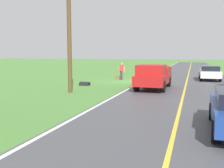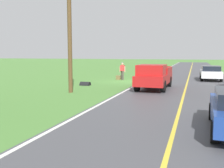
{
  "view_description": "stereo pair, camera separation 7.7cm",
  "coord_description": "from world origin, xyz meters",
  "px_view_note": "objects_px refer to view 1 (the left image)",
  "views": [
    {
      "loc": [
        -5.85,
        23.66,
        2.57
      ],
      "look_at": [
        -1.96,
        11.2,
        1.06
      ],
      "focal_mm": 41.69,
      "sensor_mm": 36.0,
      "label": 1
    },
    {
      "loc": [
        -5.92,
        23.64,
        2.57
      ],
      "look_at": [
        -1.96,
        11.2,
        1.06
      ],
      "focal_mm": 41.69,
      "sensor_mm": 36.0,
      "label": 2
    }
  ],
  "objects_px": {
    "pickup_truck_passing": "(153,76)",
    "sedan_near_oncoming": "(210,72)",
    "suitcase_carried": "(118,78)",
    "hitchhiker_walking": "(122,70)",
    "utility_pole_roadside": "(69,33)"
  },
  "relations": [
    {
      "from": "pickup_truck_passing",
      "to": "sedan_near_oncoming",
      "type": "xyz_separation_m",
      "value": [
        -4.34,
        -8.25,
        -0.21
      ]
    },
    {
      "from": "pickup_truck_passing",
      "to": "sedan_near_oncoming",
      "type": "bearing_deg",
      "value": -117.74
    },
    {
      "from": "suitcase_carried",
      "to": "utility_pole_roadside",
      "type": "xyz_separation_m",
      "value": [
        0.61,
        9.29,
        3.69
      ]
    },
    {
      "from": "sedan_near_oncoming",
      "to": "suitcase_carried",
      "type": "bearing_deg",
      "value": 14.79
    },
    {
      "from": "pickup_truck_passing",
      "to": "sedan_near_oncoming",
      "type": "height_order",
      "value": "pickup_truck_passing"
    },
    {
      "from": "hitchhiker_walking",
      "to": "utility_pole_roadside",
      "type": "bearing_deg",
      "value": 83.68
    },
    {
      "from": "pickup_truck_passing",
      "to": "utility_pole_roadside",
      "type": "xyz_separation_m",
      "value": [
        5.04,
        3.36,
        2.94
      ]
    },
    {
      "from": "suitcase_carried",
      "to": "utility_pole_roadside",
      "type": "relative_size",
      "value": 0.06
    },
    {
      "from": "hitchhiker_walking",
      "to": "suitcase_carried",
      "type": "height_order",
      "value": "hitchhiker_walking"
    },
    {
      "from": "hitchhiker_walking",
      "to": "pickup_truck_passing",
      "type": "height_order",
      "value": "pickup_truck_passing"
    },
    {
      "from": "hitchhiker_walking",
      "to": "pickup_truck_passing",
      "type": "bearing_deg",
      "value": 123.89
    },
    {
      "from": "hitchhiker_walking",
      "to": "sedan_near_oncoming",
      "type": "bearing_deg",
      "value": -164.74
    },
    {
      "from": "hitchhiker_walking",
      "to": "suitcase_carried",
      "type": "distance_m",
      "value": 0.88
    },
    {
      "from": "suitcase_carried",
      "to": "sedan_near_oncoming",
      "type": "xyz_separation_m",
      "value": [
        -8.78,
        -2.32,
        0.54
      ]
    },
    {
      "from": "utility_pole_roadside",
      "to": "hitchhiker_walking",
      "type": "bearing_deg",
      "value": -96.32
    }
  ]
}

